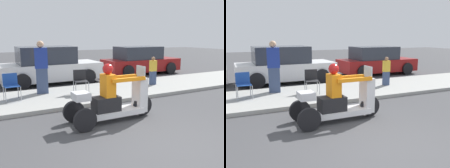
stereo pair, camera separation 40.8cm
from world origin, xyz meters
TOP-DOWN VIEW (x-y plane):
  - ground_plane at (0.00, 0.00)m, footprint 60.00×60.00m
  - sidewalk_strip at (0.00, 4.60)m, footprint 28.00×2.80m
  - motorcycle_trike at (-0.14, 1.84)m, footprint 2.34×0.84m
  - spectator_end_of_line at (-1.09, 5.21)m, footprint 0.47×0.34m
  - spectator_by_tree at (3.25, 4.63)m, footprint 0.28×0.18m
  - folding_chair_curbside at (-2.16, 4.79)m, footprint 0.48×0.48m
  - folding_chair_set_back at (0.06, 4.54)m, footprint 0.53×0.53m
  - parked_car_lot_far at (-0.20, 7.59)m, footprint 4.30×2.03m
  - parked_car_lot_left at (4.90, 7.94)m, footprint 4.24×1.93m

SIDE VIEW (x-z plane):
  - ground_plane at x=0.00m, z-range 0.00..0.00m
  - sidewalk_strip at x=0.00m, z-range 0.00..0.12m
  - motorcycle_trike at x=-0.14m, z-range -0.22..1.24m
  - folding_chair_curbside at x=-2.16m, z-range 0.21..1.03m
  - folding_chair_set_back at x=0.06m, z-range 0.21..1.03m
  - spectator_by_tree at x=3.25m, z-range 0.10..1.24m
  - parked_car_lot_left at x=4.90m, z-range -0.04..1.46m
  - parked_car_lot_far at x=-0.20m, z-range -0.05..1.58m
  - spectator_end_of_line at x=-1.09m, z-range 0.09..1.90m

